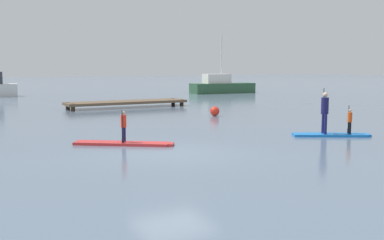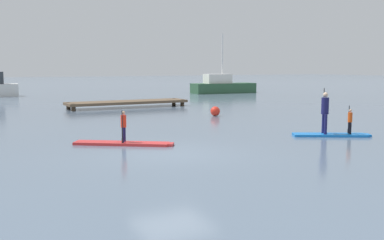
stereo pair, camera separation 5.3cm
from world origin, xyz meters
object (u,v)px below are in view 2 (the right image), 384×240
(mooring_buoy_mid, at_px, (215,111))
(paddleboard_near, at_px, (124,143))
(paddleboard_far, at_px, (331,135))
(paddler_child_front, at_px, (350,120))
(paddler_adult, at_px, (325,110))
(motor_boat_small_navy, at_px, (222,86))
(paddler_child_solo, at_px, (123,125))

(mooring_buoy_mid, bearing_deg, paddleboard_near, -140.20)
(paddleboard_far, xyz_separation_m, paddler_child_front, (0.65, -0.36, 0.62))
(paddleboard_near, distance_m, paddler_child_front, 9.29)
(paddler_adult, bearing_deg, mooring_buoy_mid, 90.25)
(paddler_adult, height_order, motor_boat_small_navy, motor_boat_small_navy)
(paddler_adult, relative_size, mooring_buoy_mid, 3.35)
(paddler_child_solo, bearing_deg, motor_boat_small_navy, 51.56)
(paddleboard_near, height_order, paddleboard_far, same)
(paddler_child_front, bearing_deg, mooring_buoy_mid, 95.88)
(paddleboard_near, distance_m, mooring_buoy_mid, 10.40)
(mooring_buoy_mid, bearing_deg, paddler_adult, -89.75)
(paddleboard_far, relative_size, mooring_buoy_mid, 5.38)
(paddler_adult, xyz_separation_m, motor_boat_small_navy, (12.49, 27.80, -0.32))
(motor_boat_small_navy, bearing_deg, paddler_child_front, -112.26)
(paddleboard_far, distance_m, mooring_buoy_mid, 8.79)
(paddleboard_far, bearing_deg, paddler_adult, 148.85)
(paddleboard_near, height_order, paddler_child_front, paddler_child_front)
(paddleboard_near, relative_size, paddler_adult, 1.78)
(paddler_adult, distance_m, mooring_buoy_mid, 8.66)
(paddler_child_front, height_order, mooring_buoy_mid, paddler_child_front)
(motor_boat_small_navy, xyz_separation_m, mooring_buoy_mid, (-12.53, -19.17, -0.49))
(paddler_child_solo, relative_size, paddler_adult, 0.64)
(paddler_child_solo, bearing_deg, paddleboard_far, -14.30)
(paddler_adult, height_order, mooring_buoy_mid, paddler_adult)
(motor_boat_small_navy, bearing_deg, paddler_child_solo, -128.44)
(paddleboard_near, xyz_separation_m, paddler_child_front, (8.93, -2.48, 0.62))
(paddleboard_far, xyz_separation_m, paddler_adult, (-0.25, 0.15, 1.04))
(paddler_adult, bearing_deg, paddleboard_far, -31.15)
(paddleboard_near, relative_size, paddler_child_solo, 2.79)
(paddler_child_solo, distance_m, paddleboard_far, 8.57)
(paddler_child_solo, distance_m, paddler_child_front, 9.26)
(paddleboard_far, distance_m, paddler_adult, 1.08)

